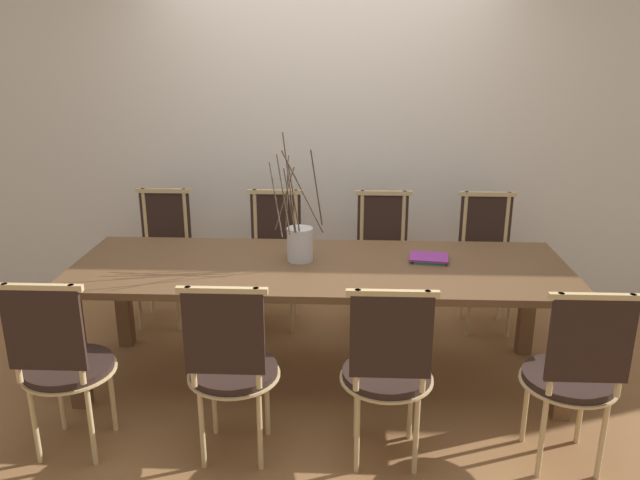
% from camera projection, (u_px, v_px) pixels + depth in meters
% --- Properties ---
extents(ground_plane, '(16.00, 16.00, 0.00)m').
position_uv_depth(ground_plane, '(320.00, 376.00, 3.83)').
color(ground_plane, olive).
extents(wall_rear, '(12.00, 0.06, 3.20)m').
position_uv_depth(wall_rear, '(328.00, 92.00, 4.60)').
color(wall_rear, silver).
rests_on(wall_rear, ground_plane).
extents(dining_table, '(2.86, 0.95, 0.73)m').
position_uv_depth(dining_table, '(320.00, 278.00, 3.63)').
color(dining_table, brown).
rests_on(dining_table, ground_plane).
extents(chair_near_leftend, '(0.45, 0.45, 0.95)m').
position_uv_depth(chair_near_leftend, '(63.00, 361.00, 2.97)').
color(chair_near_leftend, black).
rests_on(chair_near_leftend, ground_plane).
extents(chair_near_left, '(0.45, 0.45, 0.95)m').
position_uv_depth(chair_near_left, '(231.00, 364.00, 2.94)').
color(chair_near_left, black).
rests_on(chair_near_left, ground_plane).
extents(chair_near_center, '(0.45, 0.45, 0.95)m').
position_uv_depth(chair_near_center, '(388.00, 368.00, 2.90)').
color(chair_near_center, black).
rests_on(chair_near_center, ground_plane).
extents(chair_near_right, '(0.45, 0.45, 0.95)m').
position_uv_depth(chair_near_right, '(574.00, 372.00, 2.87)').
color(chair_near_right, black).
rests_on(chair_near_right, ground_plane).
extents(chair_far_leftend, '(0.45, 0.45, 0.95)m').
position_uv_depth(chair_far_leftend, '(163.00, 253.00, 4.47)').
color(chair_far_leftend, black).
rests_on(chair_far_leftend, ground_plane).
extents(chair_far_left, '(0.45, 0.45, 0.95)m').
position_uv_depth(chair_far_left, '(274.00, 255.00, 4.43)').
color(chair_far_left, black).
rests_on(chair_far_left, ground_plane).
extents(chair_far_center, '(0.45, 0.45, 0.95)m').
position_uv_depth(chair_far_center, '(383.00, 256.00, 4.40)').
color(chair_far_center, black).
rests_on(chair_far_center, ground_plane).
extents(chair_far_right, '(0.45, 0.45, 0.95)m').
position_uv_depth(chair_far_right, '(487.00, 258.00, 4.37)').
color(chair_far_right, black).
rests_on(chair_far_right, ground_plane).
extents(vase_centerpiece, '(0.33, 0.32, 0.75)m').
position_uv_depth(vase_centerpiece, '(299.00, 242.00, 3.64)').
color(vase_centerpiece, silver).
rests_on(vase_centerpiece, dining_table).
extents(book_stack, '(0.24, 0.20, 0.03)m').
position_uv_depth(book_stack, '(429.00, 258.00, 3.66)').
color(book_stack, '#1E6B4C').
rests_on(book_stack, dining_table).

